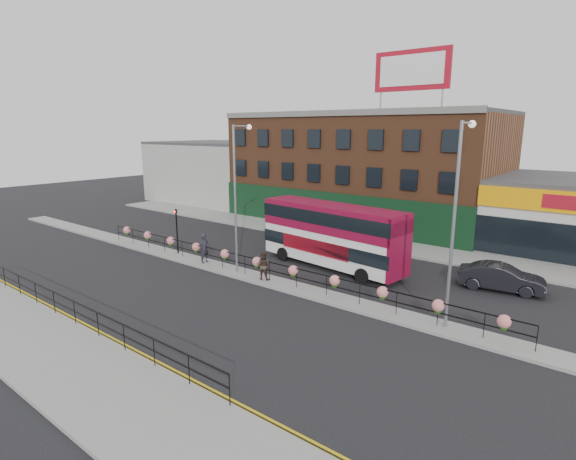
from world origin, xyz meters
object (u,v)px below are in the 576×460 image
Objects in this scene: double_decker_bus at (332,229)px; car at (501,278)px; pedestrian_b at (263,265)px; lamp_column_west at (238,186)px; pedestrian_a at (205,248)px; lamp_column_east at (457,209)px.

double_decker_bus is 2.21× the size of car.
lamp_column_west is at bearing -26.62° from pedestrian_b.
pedestrian_a is 16.63m from lamp_column_east.
lamp_column_west reaches higher than car.
lamp_column_west reaches higher than pedestrian_b.
lamp_column_west is 13.01m from lamp_column_east.
lamp_column_east reaches higher than pedestrian_b.
lamp_column_east is at bearing -93.55° from pedestrian_a.
car is 15.97m from lamp_column_west.
car is 0.52× the size of lamp_column_east.
lamp_column_east is (16.04, 0.27, 4.39)m from pedestrian_a.
lamp_column_east is at bearing 163.53° from pedestrian_b.
lamp_column_east reaches higher than lamp_column_west.
car is 8.28m from lamp_column_east.
car is 0.53× the size of lamp_column_west.
double_decker_bus is 10.57m from lamp_column_east.
lamp_column_west is (-3.89, -4.55, 2.92)m from double_decker_bus.
car is at bearing 84.68° from lamp_column_east.
double_decker_bus reaches higher than pedestrian_a.
double_decker_bus is 8.50m from pedestrian_a.
pedestrian_a is at bearing 102.84° from car.
lamp_column_west is at bearing -179.54° from lamp_column_east.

